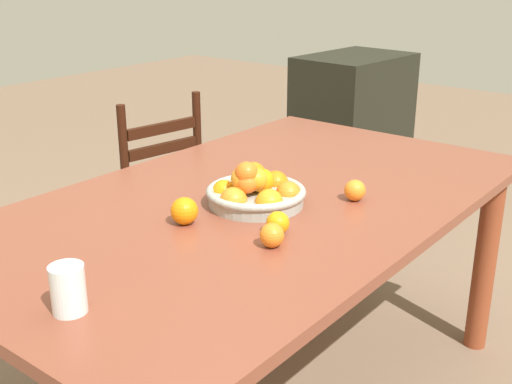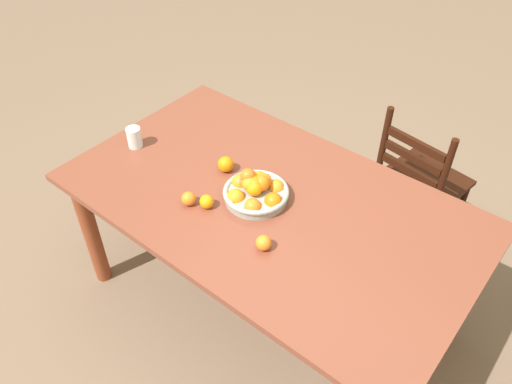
% 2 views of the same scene
% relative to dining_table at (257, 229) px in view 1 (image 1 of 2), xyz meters
% --- Properties ---
extents(dining_table, '(1.88, 1.09, 0.78)m').
position_rel_dining_table_xyz_m(dining_table, '(0.00, 0.00, 0.00)').
color(dining_table, brown).
rests_on(dining_table, ground).
extents(chair_near_window, '(0.49, 0.49, 0.93)m').
position_rel_dining_table_xyz_m(chair_near_window, '(0.36, 0.91, -0.21)').
color(chair_near_window, black).
rests_on(chair_near_window, ground).
extents(cabinet, '(0.71, 0.51, 0.93)m').
position_rel_dining_table_xyz_m(cabinet, '(1.87, 0.75, -0.20)').
color(cabinet, black).
rests_on(cabinet, ground).
extents(fruit_bowl, '(0.30, 0.30, 0.15)m').
position_rel_dining_table_xyz_m(fruit_bowl, '(-0.05, -0.04, 0.15)').
color(fruit_bowl, '#9BA19A').
rests_on(fruit_bowl, dining_table).
extents(orange_loose_0, '(0.06, 0.06, 0.06)m').
position_rel_dining_table_xyz_m(orange_loose_0, '(-0.18, -0.22, 0.14)').
color(orange_loose_0, orange).
rests_on(orange_loose_0, dining_table).
extents(orange_loose_1, '(0.06, 0.06, 0.06)m').
position_rel_dining_table_xyz_m(orange_loose_1, '(-0.26, -0.25, 0.14)').
color(orange_loose_1, orange).
rests_on(orange_loose_1, dining_table).
extents(orange_loose_2, '(0.08, 0.08, 0.08)m').
position_rel_dining_table_xyz_m(orange_loose_2, '(-0.29, 0.03, 0.15)').
color(orange_loose_2, orange).
rests_on(orange_loose_2, dining_table).
extents(orange_loose_3, '(0.07, 0.07, 0.07)m').
position_rel_dining_table_xyz_m(orange_loose_3, '(0.17, -0.25, 0.14)').
color(orange_loose_3, orange).
rests_on(orange_loose_3, dining_table).
extents(drinking_glass, '(0.07, 0.07, 0.11)m').
position_rel_dining_table_xyz_m(drinking_glass, '(-0.78, -0.12, 0.16)').
color(drinking_glass, silver).
rests_on(drinking_glass, dining_table).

